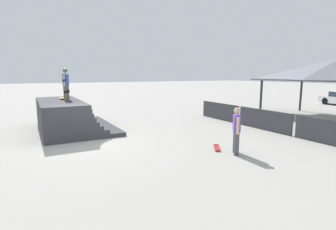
{
  "coord_description": "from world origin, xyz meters",
  "views": [
    {
      "loc": [
        11.07,
        -2.11,
        2.9
      ],
      "look_at": [
        -0.33,
        4.08,
        0.86
      ],
      "focal_mm": 28.0,
      "sensor_mm": 36.0,
      "label": 1
    }
  ],
  "objects": [
    {
      "name": "quarter_pipe_ramp",
      "position": [
        -3.11,
        -0.38,
        0.7
      ],
      "size": [
        5.46,
        3.52,
        1.56
      ],
      "color": "#38383D",
      "rests_on": "ground"
    },
    {
      "name": "barrier_fence",
      "position": [
        1.61,
        8.75,
        0.53
      ],
      "size": [
        10.48,
        0.12,
        1.05
      ],
      "color": "#3D3D42",
      "rests_on": "ground"
    },
    {
      "name": "ground_plane",
      "position": [
        0.0,
        0.0,
        0.0
      ],
      "size": [
        160.0,
        160.0,
        0.0
      ],
      "primitive_type": "plane",
      "color": "#ADA8A0"
    },
    {
      "name": "bystander_walking",
      "position": [
        4.1,
        4.51,
        0.95
      ],
      "size": [
        0.62,
        0.49,
        1.71
      ],
      "rotation": [
        0.0,
        0.0,
        2.51
      ],
      "color": "#4C4C51",
      "rests_on": "ground"
    },
    {
      "name": "skater_on_deck",
      "position": [
        -3.33,
        -0.27,
        2.49
      ],
      "size": [
        0.69,
        0.42,
        1.62
      ],
      "rotation": [
        0.0,
        0.0,
        -0.42
      ],
      "color": "#6B6051",
      "rests_on": "quarter_pipe_ramp"
    },
    {
      "name": "skateboard_on_deck",
      "position": [
        -3.81,
        -0.44,
        1.62
      ],
      "size": [
        0.82,
        0.22,
        0.09
      ],
      "rotation": [
        0.0,
        0.0,
        -0.03
      ],
      "color": "red",
      "rests_on": "quarter_pipe_ramp"
    },
    {
      "name": "skateboard_on_ground",
      "position": [
        3.27,
        4.3,
        0.06
      ],
      "size": [
        0.79,
        0.63,
        0.09
      ],
      "rotation": [
        0.0,
        0.0,
        2.54
      ],
      "color": "silver",
      "rests_on": "ground"
    }
  ]
}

